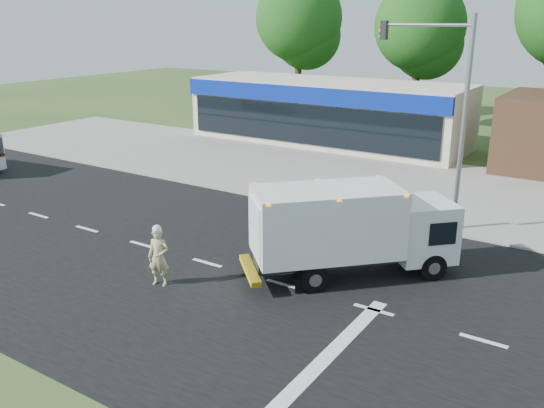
# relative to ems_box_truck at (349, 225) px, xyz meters

# --- Properties ---
(ground) EXTENTS (120.00, 120.00, 0.00)m
(ground) POSITION_rel_ems_box_truck_xyz_m (-1.35, -1.68, -1.70)
(ground) COLOR #385123
(ground) RESTS_ON ground
(road_asphalt) EXTENTS (60.00, 14.00, 0.02)m
(road_asphalt) POSITION_rel_ems_box_truck_xyz_m (-1.35, -1.68, -1.69)
(road_asphalt) COLOR black
(road_asphalt) RESTS_ON ground
(sidewalk) EXTENTS (60.00, 2.40, 0.12)m
(sidewalk) POSITION_rel_ems_box_truck_xyz_m (-1.35, 6.52, -1.64)
(sidewalk) COLOR gray
(sidewalk) RESTS_ON ground
(parking_apron) EXTENTS (60.00, 9.00, 0.02)m
(parking_apron) POSITION_rel_ems_box_truck_xyz_m (-1.35, 12.32, -1.69)
(parking_apron) COLOR gray
(parking_apron) RESTS_ON ground
(lane_markings) EXTENTS (55.20, 7.00, 0.01)m
(lane_markings) POSITION_rel_ems_box_truck_xyz_m (-0.00, -3.04, -1.68)
(lane_markings) COLOR silver
(lane_markings) RESTS_ON road_asphalt
(ems_box_truck) EXTENTS (6.12, 6.15, 2.94)m
(ems_box_truck) POSITION_rel_ems_box_truck_xyz_m (0.00, 0.00, 0.00)
(ems_box_truck) COLOR black
(ems_box_truck) RESTS_ON ground
(emergency_worker) EXTENTS (0.78, 0.63, 1.96)m
(emergency_worker) POSITION_rel_ems_box_truck_xyz_m (-4.53, -3.74, -0.74)
(emergency_worker) COLOR tan
(emergency_worker) RESTS_ON ground
(retail_strip_mall) EXTENTS (18.00, 6.20, 4.00)m
(retail_strip_mall) POSITION_rel_ems_box_truck_xyz_m (-10.35, 18.24, 0.32)
(retail_strip_mall) COLOR #BCB39C
(retail_strip_mall) RESTS_ON ground
(traffic_signal_pole) EXTENTS (3.51, 0.25, 8.00)m
(traffic_signal_pole) POSITION_rel_ems_box_truck_xyz_m (1.00, 5.92, 3.23)
(traffic_signal_pole) COLOR gray
(traffic_signal_pole) RESTS_ON ground
(background_trees) EXTENTS (36.77, 7.39, 12.10)m
(background_trees) POSITION_rel_ems_box_truck_xyz_m (-2.20, 26.48, 5.69)
(background_trees) COLOR #332114
(background_trees) RESTS_ON ground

